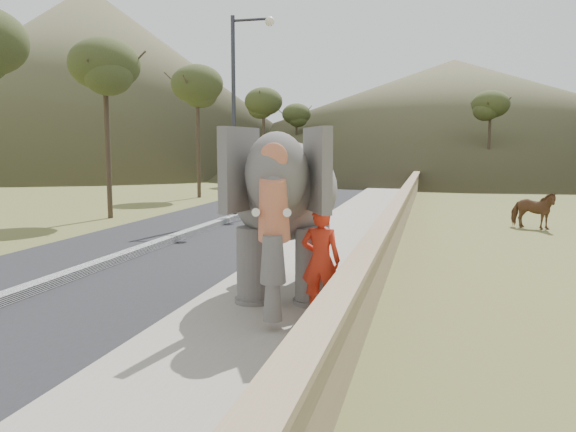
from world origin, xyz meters
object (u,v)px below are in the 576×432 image
(cow, at_px, (533,210))
(elephant_and_man, at_px, (287,213))
(lamppost, at_px, (241,97))
(motorcyclist, at_px, (313,190))

(cow, xyz_separation_m, elephant_and_man, (-6.22, -11.11, 0.99))
(lamppost, height_order, motorcyclist, lamppost)
(lamppost, distance_m, cow, 11.71)
(cow, xyz_separation_m, motorcyclist, (-9.50, 6.95, 0.03))
(lamppost, xyz_separation_m, motorcyclist, (1.43, 7.16, -4.17))
(elephant_and_man, xyz_separation_m, motorcyclist, (-3.28, 18.05, -0.96))
(cow, bearing_deg, elephant_and_man, 175.83)
(elephant_and_man, bearing_deg, cow, 60.73)
(lamppost, distance_m, elephant_and_man, 12.29)
(lamppost, xyz_separation_m, cow, (10.93, 0.21, -4.19))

